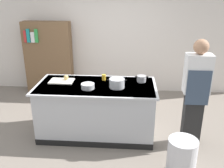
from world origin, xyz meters
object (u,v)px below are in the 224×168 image
at_px(bookshelf, 49,58).
at_px(trash_bin, 181,158).
at_px(stock_pot, 117,83).
at_px(person_chef, 195,92).
at_px(juice_cup, 104,77).
at_px(sauce_pan, 141,79).
at_px(onion, 66,77).
at_px(mixing_bowl, 88,86).

bearing_deg(bookshelf, trash_bin, -46.63).
bearing_deg(stock_pot, person_chef, -5.42).
bearing_deg(trash_bin, juice_cup, 132.83).
relative_size(sauce_pan, juice_cup, 2.22).
distance_m(onion, person_chef, 2.13).
xyz_separation_m(stock_pot, trash_bin, (0.92, -0.92, -0.69)).
height_order(onion, person_chef, person_chef).
height_order(sauce_pan, person_chef, person_chef).
height_order(mixing_bowl, person_chef, person_chef).
relative_size(stock_pot, bookshelf, 0.18).
height_order(stock_pot, trash_bin, stock_pot).
bearing_deg(stock_pot, trash_bin, -45.27).
bearing_deg(onion, mixing_bowl, -36.85).
bearing_deg(onion, bookshelf, 117.23).
bearing_deg(bookshelf, person_chef, -34.11).
relative_size(mixing_bowl, person_chef, 0.12).
height_order(stock_pot, mixing_bowl, stock_pot).
relative_size(juice_cup, trash_bin, 0.18).
xyz_separation_m(person_chef, bookshelf, (-2.94, 1.99, -0.06)).
bearing_deg(juice_cup, onion, -171.99).
bearing_deg(juice_cup, sauce_pan, -2.80).
bearing_deg(stock_pot, onion, 164.96).
height_order(stock_pot, juice_cup, stock_pot).
relative_size(sauce_pan, mixing_bowl, 1.04).
bearing_deg(trash_bin, mixing_bowl, 148.53).
bearing_deg(person_chef, stock_pot, 97.40).
relative_size(juice_cup, bookshelf, 0.06).
height_order(sauce_pan, mixing_bowl, sauce_pan).
bearing_deg(sauce_pan, onion, -177.40).
relative_size(trash_bin, person_chef, 0.33).
bearing_deg(stock_pot, bookshelf, 132.68).
bearing_deg(sauce_pan, mixing_bowl, -156.08).
bearing_deg(onion, juice_cup, 8.01).
relative_size(sauce_pan, trash_bin, 0.39).
xyz_separation_m(stock_pot, bookshelf, (-1.73, 1.88, -0.12)).
relative_size(sauce_pan, person_chef, 0.13).
xyz_separation_m(onion, sauce_pan, (1.29, 0.06, -0.01)).
xyz_separation_m(onion, trash_bin, (1.80, -1.16, -0.68)).
distance_m(onion, bookshelf, 1.85).
relative_size(mixing_bowl, trash_bin, 0.38).
xyz_separation_m(stock_pot, juice_cup, (-0.25, 0.33, -0.02)).
relative_size(stock_pot, person_chef, 0.18).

